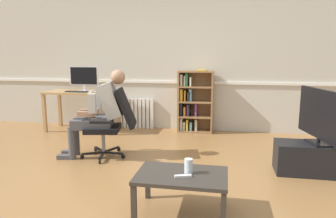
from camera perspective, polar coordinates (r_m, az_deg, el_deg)
The scene contains 15 objects.
ground_plane at distance 3.63m, azimuth -4.95°, elevation -13.19°, with size 18.00×18.00×0.00m, color olive.
back_wall at distance 5.93m, azimuth 1.83°, elevation 9.19°, with size 12.00×0.13×2.70m.
computer_desk at distance 6.05m, azimuth -15.79°, elevation 2.21°, with size 1.34×0.63×0.76m.
imac_monitor at distance 6.07m, azimuth -15.42°, elevation 5.84°, with size 0.57×0.14×0.47m.
keyboard at distance 5.92m, azimuth -16.69°, elevation 3.13°, with size 0.42×0.12×0.02m, color black.
computer_mouse at distance 5.82m, azimuth -14.14°, elevation 3.19°, with size 0.06×0.10×0.03m, color white.
bookshelf at distance 5.75m, azimuth 4.68°, elevation 1.26°, with size 0.65×0.29×1.17m.
radiator at distance 6.11m, azimuth -5.90°, elevation -0.77°, with size 0.69×0.08×0.59m.
office_chair at distance 4.36m, azimuth -10.15°, elevation -2.12°, with size 0.79×0.63×0.98m.
person_seated at distance 4.37m, azimuth -12.63°, elevation -0.45°, with size 0.97×0.49×1.23m.
tv_stand at distance 4.17m, azimuth 26.01°, elevation -8.34°, with size 0.97×0.40×0.38m.
tv_screen at distance 4.04m, azimuth 26.60°, elevation -1.11°, with size 0.26×1.00×0.66m.
coffee_table at distance 2.82m, azimuth 2.56°, elevation -12.85°, with size 0.81×0.54×0.38m.
drinking_glass at distance 2.79m, azimuth 3.84°, elevation -10.58°, with size 0.08×0.08×0.14m, color silver.
spare_remote at distance 2.73m, azimuth 2.84°, elevation -12.38°, with size 0.04×0.15×0.02m, color white.
Camera 1 is at (0.92, -3.21, 1.42)m, focal length 32.69 mm.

